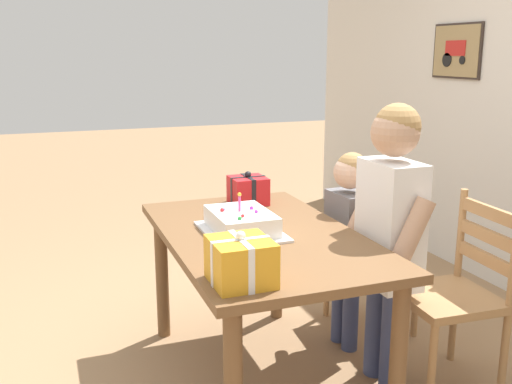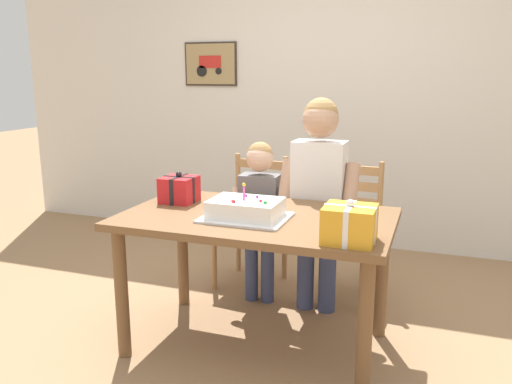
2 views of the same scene
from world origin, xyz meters
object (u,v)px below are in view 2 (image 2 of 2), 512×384
at_px(dining_table, 257,234).
at_px(birthday_cake, 246,210).
at_px(child_younger, 260,207).
at_px(child_older, 319,185).
at_px(gift_box_beside_cake, 350,224).
at_px(chair_left, 253,220).
at_px(gift_box_red_large, 179,189).
at_px(chair_right, 346,230).

relative_size(dining_table, birthday_cake, 3.26).
bearing_deg(child_younger, child_older, -0.09).
height_order(gift_box_beside_cake, child_older, child_older).
xyz_separation_m(chair_left, child_younger, (0.15, -0.29, 0.19)).
distance_m(dining_table, gift_box_beside_cake, 0.64).
xyz_separation_m(chair_left, child_older, (0.54, -0.29, 0.36)).
height_order(dining_table, gift_box_beside_cake, gift_box_beside_cake).
bearing_deg(dining_table, gift_box_red_large, 166.57).
relative_size(birthday_cake, chair_left, 0.48).
height_order(birthday_cake, chair_left, birthday_cake).
bearing_deg(birthday_cake, chair_left, 107.88).
bearing_deg(child_older, dining_table, -110.32).
bearing_deg(gift_box_beside_cake, chair_right, 99.93).
bearing_deg(chair_left, child_older, -28.53).
bearing_deg(child_older, chair_left, 151.47).
bearing_deg(child_younger, gift_box_beside_cake, -49.52).
relative_size(gift_box_red_large, gift_box_beside_cake, 0.84).
bearing_deg(child_older, birthday_cake, -110.34).
relative_size(dining_table, gift_box_red_large, 7.33).
height_order(dining_table, chair_left, chair_left).
bearing_deg(chair_left, birthday_cake, -72.12).
distance_m(gift_box_red_large, child_older, 0.85).
xyz_separation_m(gift_box_red_large, child_older, (0.73, 0.43, -0.01)).
relative_size(gift_box_red_large, chair_left, 0.21).
bearing_deg(gift_box_red_large, gift_box_beside_cake, -20.90).
distance_m(birthday_cake, gift_box_beside_cake, 0.60).
height_order(birthday_cake, chair_right, birthday_cake).
height_order(gift_box_beside_cake, chair_right, gift_box_beside_cake).
bearing_deg(dining_table, gift_box_beside_cake, -27.56).
xyz_separation_m(birthday_cake, child_older, (0.24, 0.64, 0.02)).
height_order(birthday_cake, child_younger, child_younger).
bearing_deg(birthday_cake, child_older, 69.66).
bearing_deg(gift_box_beside_cake, chair_left, 127.55).
bearing_deg(child_older, gift_box_red_large, -149.42).
relative_size(child_older, child_younger, 1.26).
relative_size(birthday_cake, child_younger, 0.41).
distance_m(gift_box_red_large, chair_right, 1.19).
bearing_deg(birthday_cake, dining_table, 69.51).
bearing_deg(chair_right, chair_left, -179.99).
xyz_separation_m(gift_box_beside_cake, chair_right, (-0.20, 1.13, -0.37)).
bearing_deg(chair_left, chair_right, 0.01).
bearing_deg(gift_box_beside_cake, child_older, 111.51).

